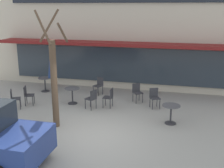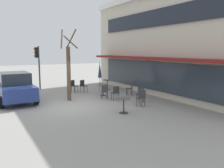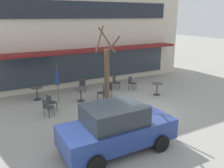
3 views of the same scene
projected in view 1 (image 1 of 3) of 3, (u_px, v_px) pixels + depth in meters
ground_plane at (92, 135)px, 9.98m from camera, size 80.00×80.00×0.00m
building_facade at (138, 20)px, 18.34m from camera, size 16.18×9.10×7.15m
cafe_table_near_wall at (171, 111)px, 10.85m from camera, size 0.70×0.70×0.76m
cafe_table_streetside at (45, 82)px, 14.99m from camera, size 0.70×0.70×0.76m
cafe_table_by_tree at (72, 93)px, 13.09m from camera, size 0.70×0.70×0.76m
patio_umbrella_green_folded at (50, 67)px, 13.41m from camera, size 0.28×0.28×2.20m
cafe_chair_0 at (137, 91)px, 13.35m from camera, size 0.56×0.56×0.89m
cafe_chair_1 at (154, 96)px, 12.59m from camera, size 0.53×0.53×0.89m
cafe_chair_2 at (99, 85)px, 14.48m from camera, size 0.53×0.53×0.89m
cafe_chair_3 at (14, 98)px, 12.42m from camera, size 0.55×0.55×0.89m
cafe_chair_4 at (92, 98)px, 12.38m from camera, size 0.53×0.53×0.89m
cafe_chair_5 at (109, 96)px, 12.59m from camera, size 0.42×0.42×0.89m
cafe_chair_6 at (28, 94)px, 12.92m from camera, size 0.51×0.51×0.89m
street_tree at (54, 79)px, 10.27m from camera, size 1.04×1.08×4.35m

